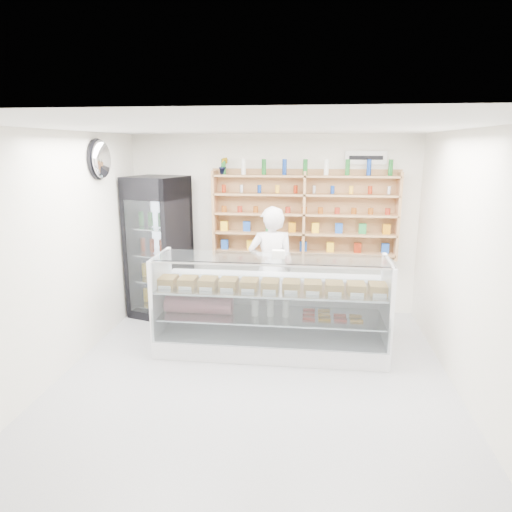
# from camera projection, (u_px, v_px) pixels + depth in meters

# --- Properties ---
(room) EXTENTS (5.00, 5.00, 5.00)m
(room) POSITION_uv_depth(u_px,v_px,m) (253.00, 264.00, 4.86)
(room) COLOR #A6A7AB
(room) RESTS_ON ground
(display_counter) EXTENTS (2.93, 0.88, 1.28)m
(display_counter) POSITION_uv_depth(u_px,v_px,m) (271.00, 325.00, 5.92)
(display_counter) COLOR white
(display_counter) RESTS_ON floor
(shop_worker) EXTENTS (0.72, 0.52, 1.81)m
(shop_worker) POSITION_uv_depth(u_px,v_px,m) (271.00, 269.00, 6.53)
(shop_worker) COLOR silver
(shop_worker) RESTS_ON floor
(drinks_cooler) EXTENTS (0.97, 0.95, 2.18)m
(drinks_cooler) POSITION_uv_depth(u_px,v_px,m) (159.00, 247.00, 7.07)
(drinks_cooler) COLOR black
(drinks_cooler) RESTS_ON floor
(wall_shelving) EXTENTS (2.84, 0.28, 1.33)m
(wall_shelving) POSITION_uv_depth(u_px,v_px,m) (304.00, 215.00, 7.01)
(wall_shelving) COLOR #B27B54
(wall_shelving) RESTS_ON back_wall
(potted_plant) EXTENTS (0.15, 0.13, 0.26)m
(potted_plant) POSITION_uv_depth(u_px,v_px,m) (223.00, 166.00, 6.99)
(potted_plant) COLOR #1E6626
(potted_plant) RESTS_ON wall_shelving
(security_mirror) EXTENTS (0.15, 0.50, 0.50)m
(security_mirror) POSITION_uv_depth(u_px,v_px,m) (101.00, 159.00, 6.02)
(security_mirror) COLOR silver
(security_mirror) RESTS_ON left_wall
(wall_sign) EXTENTS (0.62, 0.03, 0.20)m
(wall_sign) POSITION_uv_depth(u_px,v_px,m) (366.00, 158.00, 6.83)
(wall_sign) COLOR white
(wall_sign) RESTS_ON back_wall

